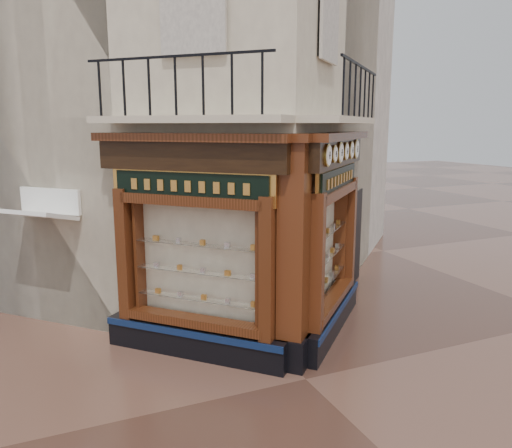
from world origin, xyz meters
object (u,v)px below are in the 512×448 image
signboard_left (190,186)px  awning (44,333)px  corner_pilaster (293,258)px  signboard_right (338,179)px  clock_f (356,149)px  clock_d (346,151)px  clock_b (334,154)px  clock_c (340,153)px  clock_e (351,150)px  clock_a (328,155)px

signboard_left → awning: bearing=3.2°
corner_pilaster → signboard_right: 2.12m
clock_f → awning: (-6.31, 1.48, -3.62)m
clock_d → clock_f: bearing=-0.0°
clock_d → awning: bearing=113.4°
clock_b → signboard_right: (0.52, 0.67, -0.52)m
clock_c → clock_f: clock_f is taller
clock_d → signboard_left: clock_d is taller
signboard_right → clock_e: bearing=-9.7°
clock_a → clock_f: size_ratio=0.93×
clock_a → clock_b: size_ratio=1.23×
clock_b → signboard_left: (-2.40, 0.67, -0.52)m
corner_pilaster → clock_f: (2.37, 1.76, 1.67)m
clock_e → clock_f: clock_f is taller
clock_d → signboard_right: bearing=139.9°
corner_pilaster → signboard_right: corner_pilaster is taller
corner_pilaster → clock_f: 3.39m
corner_pilaster → signboard_right: bearing=-10.2°
clock_a → clock_e: clock_a is taller
clock_d → clock_e: bearing=0.0°
clock_f → clock_d: bearing=180.0°
clock_e → clock_a: bearing=180.0°
corner_pilaster → clock_b: corner_pilaster is taller
corner_pilaster → clock_e: (2.00, 1.39, 1.67)m
clock_e → corner_pilaster: bearing=169.9°
clock_a → awning: clock_a is taller
clock_f → signboard_left: clock_f is taller
corner_pilaster → clock_f: size_ratio=9.75×
clock_c → awning: (-5.22, 2.57, -3.62)m
signboard_left → clock_e: bearing=-128.8°
corner_pilaster → awning: size_ratio=2.70×
clock_a → signboard_left: 2.36m
corner_pilaster → clock_b: size_ratio=12.95×
clock_c → signboard_right: 0.65m
clock_a → clock_c: bearing=-0.0°
signboard_right → clock_a: bearing=-175.2°
awning → clock_a: bearing=-170.3°
clock_a → clock_d: bearing=-0.0°
clock_c → corner_pilaster: bearing=162.7°
corner_pilaster → clock_a: corner_pilaster is taller
signboard_right → clock_b: bearing=-172.5°
signboard_left → clock_c: bearing=-142.2°
signboard_left → signboard_right: bearing=-135.0°
clock_e → clock_c: bearing=-180.0°
clock_a → clock_c: (0.66, 0.66, 0.00)m
clock_a → signboard_right: size_ratio=0.18×
clock_d → awning: (-5.58, 2.21, -3.62)m
corner_pilaster → clock_c: 2.21m
clock_f → awning: clock_f is taller
clock_c → clock_e: 1.02m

